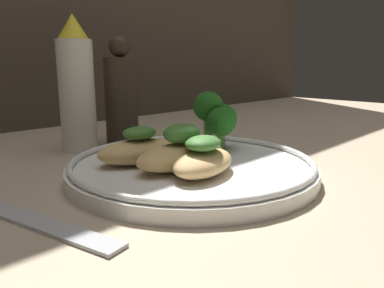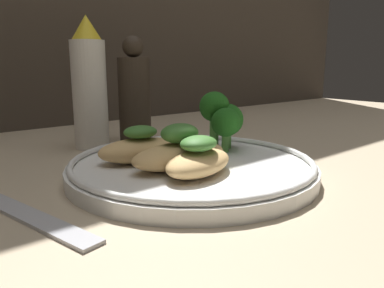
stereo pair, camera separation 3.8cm
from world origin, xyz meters
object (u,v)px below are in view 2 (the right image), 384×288
object	(u,v)px
pepper_grinder	(134,95)
sauce_bottle	(89,86)
plate	(192,167)
broccoli_bunch	(222,117)

from	to	relation	value
pepper_grinder	sauce_bottle	bearing A→B (deg)	-180.00
sauce_bottle	plate	bearing A→B (deg)	-83.95
sauce_bottle	pepper_grinder	world-z (taller)	sauce_bottle
plate	sauce_bottle	bearing A→B (deg)	96.05
broccoli_bunch	pepper_grinder	xyz separation A→B (cm)	(-1.91, 16.48, 1.60)
broccoli_bunch	sauce_bottle	bearing A→B (deg)	118.24
broccoli_bunch	pepper_grinder	distance (cm)	16.67
broccoli_bunch	sauce_bottle	distance (cm)	18.98
plate	pepper_grinder	size ratio (longest dim) A/B	1.66
plate	sauce_bottle	distance (cm)	20.56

